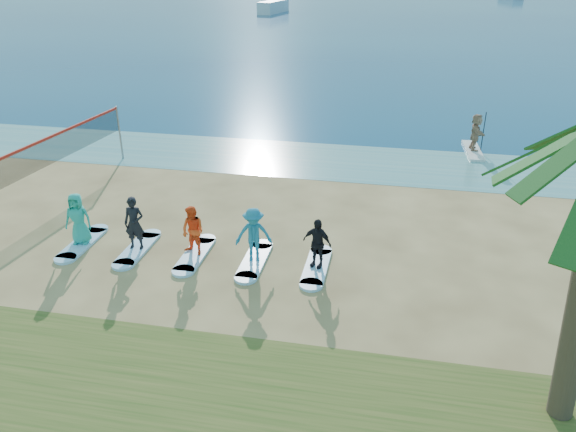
% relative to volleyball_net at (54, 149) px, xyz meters
% --- Properties ---
extents(ground, '(600.00, 600.00, 0.00)m').
position_rel_volleyball_net_xyz_m(ground, '(9.01, -4.49, -1.90)').
color(ground, tan).
rests_on(ground, ground).
extents(shallow_water, '(600.00, 600.00, 0.00)m').
position_rel_volleyball_net_xyz_m(shallow_water, '(9.01, 6.01, -1.90)').
color(shallow_water, teal).
rests_on(shallow_water, ground).
extents(volleyball_net, '(1.00, 9.04, 2.50)m').
position_rel_volleyball_net_xyz_m(volleyball_net, '(0.00, 0.00, 0.00)').
color(volleyball_net, gray).
rests_on(volleyball_net, ground).
extents(paddleboard, '(0.86, 3.03, 0.12)m').
position_rel_volleyball_net_xyz_m(paddleboard, '(16.80, 8.70, -1.84)').
color(paddleboard, silver).
rests_on(paddleboard, ground).
extents(paddleboarder, '(0.71, 1.69, 1.76)m').
position_rel_volleyball_net_xyz_m(paddleboarder, '(16.80, 8.70, -0.90)').
color(paddleboarder, tan).
rests_on(paddleboarder, paddleboard).
extents(boat_offshore_a, '(3.55, 7.72, 1.76)m').
position_rel_volleyball_net_xyz_m(boat_offshore_a, '(-7.28, 71.48, -1.90)').
color(boat_offshore_a, silver).
rests_on(boat_offshore_a, ground).
extents(surfboard_0, '(0.70, 2.20, 0.09)m').
position_rel_volleyball_net_xyz_m(surfboard_0, '(3.03, -3.75, -1.86)').
color(surfboard_0, '#A4DAFF').
rests_on(surfboard_0, ground).
extents(student_0, '(0.93, 0.69, 1.75)m').
position_rel_volleyball_net_xyz_m(student_0, '(3.03, -3.75, -0.94)').
color(student_0, teal).
rests_on(student_0, surfboard_0).
extents(surfboard_1, '(0.70, 2.20, 0.09)m').
position_rel_volleyball_net_xyz_m(surfboard_1, '(5.02, -3.75, -1.86)').
color(surfboard_1, '#A4DAFF').
rests_on(surfboard_1, ground).
extents(student_1, '(0.68, 0.48, 1.78)m').
position_rel_volleyball_net_xyz_m(student_1, '(5.02, -3.75, -0.92)').
color(student_1, black).
rests_on(student_1, surfboard_1).
extents(surfboard_2, '(0.70, 2.20, 0.09)m').
position_rel_volleyball_net_xyz_m(surfboard_2, '(7.00, -3.75, -1.86)').
color(surfboard_2, '#A4DAFF').
rests_on(surfboard_2, ground).
extents(student_2, '(0.96, 0.86, 1.63)m').
position_rel_volleyball_net_xyz_m(student_2, '(7.00, -3.75, -1.00)').
color(student_2, '#FF4D1A').
rests_on(student_2, surfboard_2).
extents(surfboard_3, '(0.70, 2.20, 0.09)m').
position_rel_volleyball_net_xyz_m(surfboard_3, '(8.98, -3.75, -1.86)').
color(surfboard_3, '#A4DAFF').
rests_on(surfboard_3, ground).
extents(student_3, '(1.27, 0.92, 1.76)m').
position_rel_volleyball_net_xyz_m(student_3, '(8.98, -3.75, -0.93)').
color(student_3, teal).
rests_on(student_3, surfboard_3).
extents(surfboard_4, '(0.70, 2.20, 0.09)m').
position_rel_volleyball_net_xyz_m(surfboard_4, '(10.96, -3.75, -1.86)').
color(surfboard_4, '#A4DAFF').
rests_on(surfboard_4, ground).
extents(student_4, '(1.01, 0.65, 1.59)m').
position_rel_volleyball_net_xyz_m(student_4, '(10.96, -3.75, -1.02)').
color(student_4, black).
rests_on(student_4, surfboard_4).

